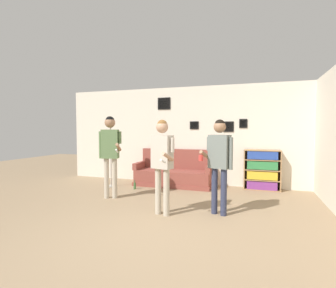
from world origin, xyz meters
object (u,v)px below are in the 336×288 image
(person_player_foreground_left, at_px, (110,147))
(person_player_foreground_center, at_px, (162,157))
(bottle_on_floor, at_px, (135,186))
(floor_lamp, at_px, (111,142))
(couch, at_px, (174,174))
(bookshelf, at_px, (262,170))
(person_watcher_holding_cup, at_px, (219,156))

(person_player_foreground_left, xyz_separation_m, person_player_foreground_center, (1.46, -0.70, -0.09))
(bottle_on_floor, bearing_deg, floor_lamp, 175.02)
(couch, height_order, bottle_on_floor, couch)
(bookshelf, distance_m, person_player_foreground_center, 3.17)
(couch, distance_m, person_watcher_holding_cup, 2.67)
(couch, bearing_deg, floor_lamp, -155.35)
(bookshelf, height_order, person_player_foreground_left, person_player_foreground_left)
(floor_lamp, height_order, person_watcher_holding_cup, floor_lamp)
(bottle_on_floor, bearing_deg, bookshelf, 17.31)
(couch, xyz_separation_m, person_player_foreground_left, (-0.93, -1.72, 0.82))
(person_player_foreground_left, distance_m, person_player_foreground_center, 1.62)
(couch, relative_size, person_player_foreground_center, 1.24)
(bookshelf, bearing_deg, person_player_foreground_left, -149.03)
(bookshelf, bearing_deg, couch, -175.20)
(bottle_on_floor, bearing_deg, couch, 43.40)
(person_player_foreground_left, relative_size, bottle_on_floor, 7.90)
(couch, bearing_deg, person_watcher_holding_cup, -54.60)
(person_player_foreground_center, xyz_separation_m, bottle_on_floor, (-1.34, 1.66, -0.95))
(floor_lamp, xyz_separation_m, bottle_on_floor, (0.72, -0.06, -1.10))
(floor_lamp, bearing_deg, person_player_foreground_left, -59.58)
(bookshelf, height_order, bottle_on_floor, bookshelf)
(bookshelf, xyz_separation_m, person_player_foreground_center, (-1.72, -2.61, 0.54))
(person_player_foreground_left, bearing_deg, person_player_foreground_center, -25.50)
(bottle_on_floor, bearing_deg, person_watcher_holding_cup, -30.00)
(bookshelf, xyz_separation_m, bottle_on_floor, (-3.06, -0.95, -0.41))
(floor_lamp, distance_m, person_player_foreground_center, 2.69)
(bookshelf, relative_size, bottle_on_floor, 4.41)
(couch, relative_size, bottle_on_floor, 9.14)
(couch, relative_size, bookshelf, 2.07)
(person_player_foreground_left, distance_m, person_watcher_holding_cup, 2.45)
(bookshelf, distance_m, floor_lamp, 3.95)
(bookshelf, height_order, floor_lamp, floor_lamp)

